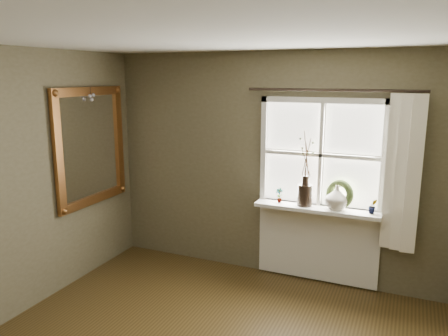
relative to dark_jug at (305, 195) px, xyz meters
name	(u,v)px	position (x,y,z in m)	size (l,w,h in m)	color
ceiling	(171,31)	(-0.41, -2.12, 1.56)	(4.50, 4.50, 0.00)	silver
wall_back	(274,166)	(-0.41, 0.18, 0.26)	(4.00, 0.10, 2.60)	brown
window_frame	(321,155)	(0.14, 0.11, 0.44)	(1.36, 0.06, 1.24)	white
window_sill	(317,209)	(0.14, 0.00, -0.14)	(1.36, 0.26, 0.04)	white
window_apron	(317,243)	(0.14, 0.11, -0.58)	(1.36, 0.04, 0.88)	white
dark_jug	(305,195)	(0.00, 0.00, 0.00)	(0.16, 0.16, 0.24)	black
cream_vase	(337,198)	(0.35, 0.00, 0.01)	(0.25, 0.25, 0.26)	beige
wreath	(339,198)	(0.37, 0.04, 0.00)	(0.32, 0.32, 0.08)	#36471F
potted_plant_left	(279,195)	(-0.29, 0.00, -0.03)	(0.09, 0.06, 0.17)	#36471F
potted_plant_right	(373,206)	(0.72, 0.00, -0.04)	(0.09, 0.07, 0.16)	#36471F
curtain	(403,174)	(0.98, 0.01, 0.33)	(0.36, 0.12, 1.59)	#EEE6CE
curtain_rod	(333,90)	(0.24, 0.05, 1.14)	(0.03, 0.03, 1.84)	black
gilt_mirror	(91,146)	(-2.38, -0.63, 0.49)	(0.10, 1.14, 1.36)	white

